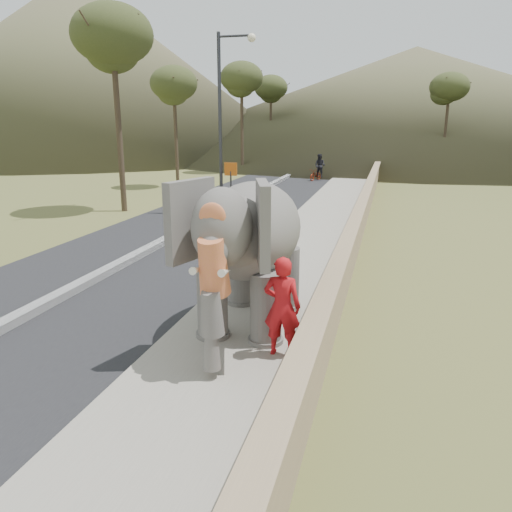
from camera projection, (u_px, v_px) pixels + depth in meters
The scene contains 12 objects.
ground at pixel (195, 409), 7.67m from camera, with size 160.00×160.00×0.00m, color olive.
road at pixel (169, 241), 18.23m from camera, with size 7.00×120.00×0.03m, color black.
median at pixel (169, 239), 18.21m from camera, with size 0.35×120.00×0.22m, color black.
walkway at pixel (305, 248), 16.97m from camera, with size 3.00×120.00×0.15m, color #9E9687.
parapet at pixel (354, 238), 16.43m from camera, with size 0.30×120.00×1.10m, color tan.
lamppost at pixel (226, 107), 22.41m from camera, with size 1.76×0.36×8.00m.
signboard at pixel (231, 179), 23.15m from camera, with size 0.60×0.08×2.40m.
hill_left at pixel (78, 67), 65.51m from camera, with size 60.00×60.00×22.00m, color brown.
hill_far at pixel (413, 100), 69.79m from camera, with size 80.00×80.00×14.00m, color brown.
elephant_and_man at pixel (252, 251), 10.25m from camera, with size 2.37×4.31×3.12m.
motorcyclist at pixel (318, 170), 36.25m from camera, with size 1.29×1.69×1.93m.
trees at pixel (354, 122), 33.46m from camera, with size 47.45×44.67×9.59m.
Camera 1 is at (2.66, -6.30, 4.30)m, focal length 35.00 mm.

